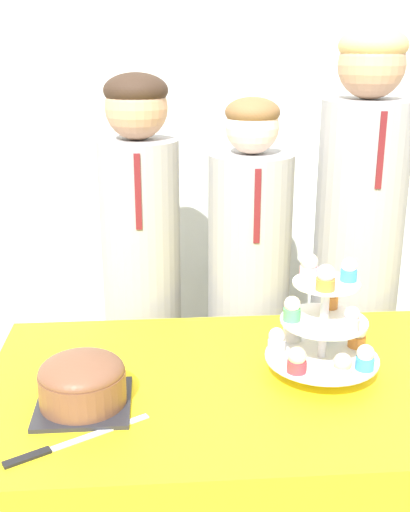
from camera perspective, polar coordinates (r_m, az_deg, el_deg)
The scene contains 8 objects.
wall_back at distance 2.50m, azimuth 2.78°, elevation 14.14°, with size 9.00×0.06×2.70m.
table at distance 1.80m, azimuth 7.02°, elevation -21.46°, with size 1.45×0.74×0.77m.
round_cake at distance 1.46m, azimuth -10.86°, elevation -10.88°, with size 0.21×0.21×0.12m.
cake_knife at distance 1.36m, azimuth -13.21°, elevation -16.31°, with size 0.28×0.17×0.01m.
cupcake_stand at distance 1.55m, azimuth 10.43°, elevation -6.15°, with size 0.27×0.27×0.30m.
student_0 at distance 2.09m, azimuth -5.53°, elevation -4.79°, with size 0.25×0.25×1.46m.
student_1 at distance 2.13m, azimuth 3.81°, elevation -5.95°, with size 0.26×0.27×1.39m.
student_2 at distance 2.16m, azimuth 13.10°, elevation -2.81°, with size 0.28×0.28×1.59m.
Camera 1 is at (-0.31, -0.98, 1.54)m, focal length 45.00 mm.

